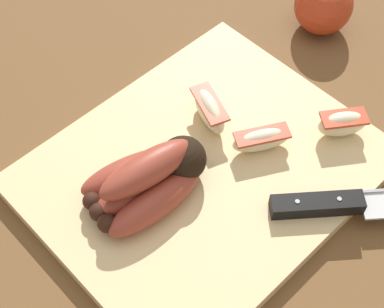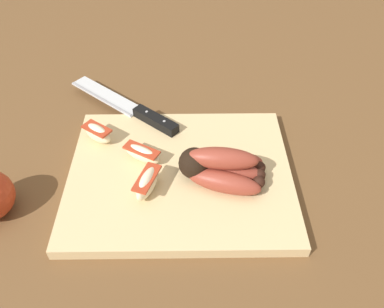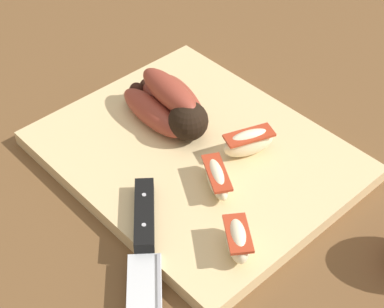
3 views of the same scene
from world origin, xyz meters
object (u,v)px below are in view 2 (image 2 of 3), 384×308
(banana_bunch, at_px, (220,167))
(apple_wedge_middle, at_px, (98,133))
(chefs_knife, at_px, (137,111))
(apple_wedge_far, at_px, (142,153))
(apple_wedge_near, at_px, (147,183))

(banana_bunch, height_order, apple_wedge_middle, banana_bunch)
(apple_wedge_middle, bearing_deg, chefs_knife, 50.29)
(chefs_knife, relative_size, apple_wedge_far, 3.30)
(chefs_knife, xyz_separation_m, apple_wedge_middle, (-0.06, -0.08, 0.01))
(banana_bunch, bearing_deg, apple_wedge_far, 161.80)
(apple_wedge_middle, bearing_deg, banana_bunch, -23.61)
(apple_wedge_middle, bearing_deg, apple_wedge_near, -50.94)
(apple_wedge_middle, bearing_deg, apple_wedge_far, -31.27)
(apple_wedge_middle, height_order, apple_wedge_far, apple_wedge_middle)
(chefs_knife, xyz_separation_m, apple_wedge_far, (0.02, -0.13, 0.01))
(banana_bunch, xyz_separation_m, chefs_knife, (-0.15, 0.17, -0.02))
(banana_bunch, xyz_separation_m, apple_wedge_far, (-0.13, 0.04, -0.01))
(chefs_knife, bearing_deg, banana_bunch, -48.48)
(banana_bunch, distance_m, apple_wedge_near, 0.12)
(apple_wedge_near, distance_m, apple_wedge_middle, 0.16)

